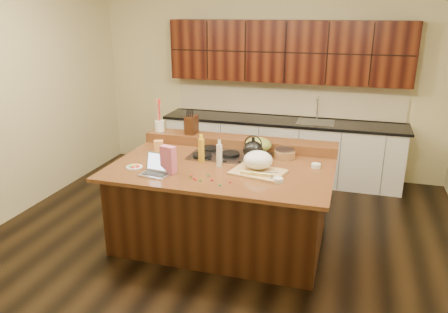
% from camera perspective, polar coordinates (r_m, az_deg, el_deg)
% --- Properties ---
extents(room, '(5.52, 5.02, 2.72)m').
position_cam_1_polar(room, '(4.68, -0.18, 3.88)').
color(room, black).
rests_on(room, ground).
extents(island, '(2.40, 1.60, 0.92)m').
position_cam_1_polar(island, '(4.97, -0.17, -6.04)').
color(island, black).
rests_on(island, ground).
extents(back_ledge, '(2.40, 0.30, 0.12)m').
position_cam_1_polar(back_ledge, '(5.42, 1.98, 1.89)').
color(back_ledge, black).
rests_on(back_ledge, island).
extents(cooktop, '(0.92, 0.52, 0.05)m').
position_cam_1_polar(cooktop, '(5.07, 0.81, 0.17)').
color(cooktop, gray).
rests_on(cooktop, island).
extents(back_counter, '(3.70, 0.66, 2.40)m').
position_cam_1_polar(back_counter, '(6.81, 7.74, 5.22)').
color(back_counter, silver).
rests_on(back_counter, ground).
extents(kettle, '(0.26, 0.26, 0.20)m').
position_cam_1_polar(kettle, '(4.84, 3.81, 0.85)').
color(kettle, black).
rests_on(kettle, cooktop).
extents(green_bowl, '(0.39, 0.39, 0.17)m').
position_cam_1_polar(green_bowl, '(5.09, 4.47, 1.54)').
color(green_bowl, olive).
rests_on(green_bowl, cooktop).
extents(laptop, '(0.32, 0.27, 0.21)m').
position_cam_1_polar(laptop, '(4.58, -8.76, -1.58)').
color(laptop, '#B7B7BC').
rests_on(laptop, island).
extents(oil_bottle, '(0.08, 0.08, 0.27)m').
position_cam_1_polar(oil_bottle, '(4.85, -2.98, 0.78)').
color(oil_bottle, gold).
rests_on(oil_bottle, island).
extents(vinegar_bottle, '(0.08, 0.08, 0.25)m').
position_cam_1_polar(vinegar_bottle, '(4.71, -0.63, 0.13)').
color(vinegar_bottle, silver).
rests_on(vinegar_bottle, island).
extents(wooden_tray, '(0.60, 0.49, 0.22)m').
position_cam_1_polar(wooden_tray, '(4.59, 4.46, -0.81)').
color(wooden_tray, tan).
rests_on(wooden_tray, island).
extents(ramekin_a, '(0.13, 0.13, 0.04)m').
position_cam_1_polar(ramekin_a, '(4.35, 7.07, -3.08)').
color(ramekin_a, white).
rests_on(ramekin_a, island).
extents(ramekin_b, '(0.13, 0.13, 0.04)m').
position_cam_1_polar(ramekin_b, '(4.81, 11.92, -1.19)').
color(ramekin_b, white).
rests_on(ramekin_b, island).
extents(ramekin_c, '(0.12, 0.12, 0.04)m').
position_cam_1_polar(ramekin_c, '(5.07, 7.93, 0.09)').
color(ramekin_c, white).
rests_on(ramekin_c, island).
extents(strainer_bowl, '(0.27, 0.27, 0.09)m').
position_cam_1_polar(strainer_bowl, '(5.06, 7.94, 0.30)').
color(strainer_bowl, '#996B3F').
rests_on(strainer_bowl, island).
extents(kitchen_timer, '(0.08, 0.08, 0.07)m').
position_cam_1_polar(kitchen_timer, '(4.39, 6.29, -2.67)').
color(kitchen_timer, silver).
rests_on(kitchen_timer, island).
extents(pink_bag, '(0.17, 0.12, 0.29)m').
position_cam_1_polar(pink_bag, '(4.55, -7.28, -0.42)').
color(pink_bag, '#C25B79').
rests_on(pink_bag, island).
extents(candy_plate, '(0.23, 0.23, 0.01)m').
position_cam_1_polar(candy_plate, '(4.81, -11.62, -1.37)').
color(candy_plate, white).
rests_on(candy_plate, island).
extents(package_box, '(0.13, 0.11, 0.15)m').
position_cam_1_polar(package_box, '(5.25, -8.53, 1.28)').
color(package_box, '#E19A4F').
rests_on(package_box, island).
extents(utensil_crock, '(0.13, 0.13, 0.14)m').
position_cam_1_polar(utensil_crock, '(5.74, -8.41, 4.00)').
color(utensil_crock, white).
rests_on(utensil_crock, back_ledge).
extents(knife_block, '(0.13, 0.20, 0.23)m').
position_cam_1_polar(knife_block, '(5.56, -4.26, 4.17)').
color(knife_block, black).
rests_on(knife_block, back_ledge).
extents(gumdrop_0, '(0.02, 0.02, 0.02)m').
position_cam_1_polar(gumdrop_0, '(4.47, -4.33, -2.54)').
color(gumdrop_0, red).
rests_on(gumdrop_0, island).
extents(gumdrop_1, '(0.02, 0.02, 0.02)m').
position_cam_1_polar(gumdrop_1, '(4.34, -3.13, -3.15)').
color(gumdrop_1, '#198C26').
rests_on(gumdrop_1, island).
extents(gumdrop_2, '(0.02, 0.02, 0.02)m').
position_cam_1_polar(gumdrop_2, '(4.40, -3.93, -2.86)').
color(gumdrop_2, red).
rests_on(gumdrop_2, island).
extents(gumdrop_3, '(0.02, 0.02, 0.02)m').
position_cam_1_polar(gumdrop_3, '(4.47, -2.09, -2.51)').
color(gumdrop_3, '#198C26').
rests_on(gumdrop_3, island).
extents(gumdrop_4, '(0.02, 0.02, 0.02)m').
position_cam_1_polar(gumdrop_4, '(4.37, -3.74, -3.02)').
color(gumdrop_4, red).
rests_on(gumdrop_4, island).
extents(gumdrop_5, '(0.02, 0.02, 0.02)m').
position_cam_1_polar(gumdrop_5, '(4.23, -0.54, -3.75)').
color(gumdrop_5, '#198C26').
rests_on(gumdrop_5, island).
extents(gumdrop_6, '(0.02, 0.02, 0.02)m').
position_cam_1_polar(gumdrop_6, '(4.30, 0.83, -3.36)').
color(gumdrop_6, red).
rests_on(gumdrop_6, island).
extents(gumdrop_7, '(0.02, 0.02, 0.02)m').
position_cam_1_polar(gumdrop_7, '(4.42, -4.42, -2.77)').
color(gumdrop_7, '#198C26').
rests_on(gumdrop_7, island).
extents(gumdrop_8, '(0.02, 0.02, 0.02)m').
position_cam_1_polar(gumdrop_8, '(4.35, -1.56, -3.11)').
color(gumdrop_8, red).
rests_on(gumdrop_8, island).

